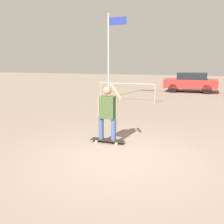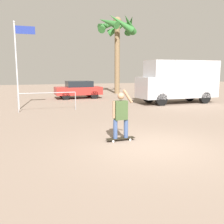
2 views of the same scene
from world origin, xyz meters
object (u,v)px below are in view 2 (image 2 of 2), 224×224
(camper_van, at_px, (179,80))
(palm_tree_near_van, at_px, (117,30))
(skateboard, at_px, (121,138))
(flagpole, at_px, (18,59))
(person_skateboarder, at_px, (121,113))
(parked_car_red, at_px, (78,89))

(camper_van, bearing_deg, palm_tree_near_van, 98.02)
(skateboard, height_order, palm_tree_near_van, palm_tree_near_van)
(camper_van, height_order, palm_tree_near_van, palm_tree_near_van)
(palm_tree_near_van, xyz_separation_m, flagpole, (-9.49, -8.42, -3.39))
(flagpole, bearing_deg, palm_tree_near_van, 41.60)
(skateboard, distance_m, flagpole, 9.54)
(camper_van, xyz_separation_m, flagpole, (-10.76, 0.61, 1.36))
(flagpole, bearing_deg, person_skateboarder, -70.21)
(skateboard, xyz_separation_m, flagpole, (-3.08, 8.54, 2.93))
(camper_van, relative_size, flagpole, 1.12)
(parked_car_red, bearing_deg, palm_tree_near_van, 34.48)
(camper_van, relative_size, parked_car_red, 1.50)
(skateboard, bearing_deg, person_skateboarder, 180.00)
(parked_car_red, bearing_deg, person_skateboarder, -96.59)
(camper_van, relative_size, palm_tree_near_van, 0.74)
(palm_tree_near_van, relative_size, flagpole, 1.52)
(person_skateboarder, xyz_separation_m, palm_tree_near_van, (6.41, 16.97, 5.46))
(parked_car_red, distance_m, flagpole, 7.25)
(parked_car_red, bearing_deg, skateboard, -96.59)
(palm_tree_near_van, bearing_deg, camper_van, -81.98)
(parked_car_red, distance_m, palm_tree_near_van, 8.11)
(person_skateboarder, height_order, flagpole, flagpole)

